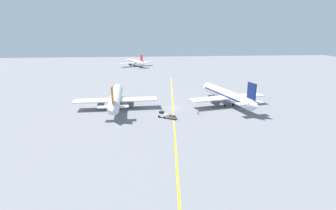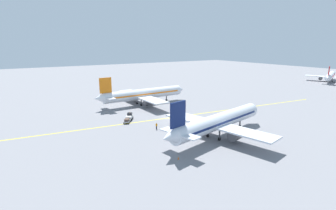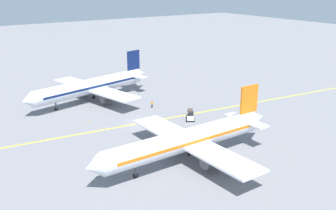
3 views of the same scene
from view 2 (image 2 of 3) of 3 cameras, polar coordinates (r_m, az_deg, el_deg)
name	(u,v)px [view 2 (image 2 of 3)]	position (r m, az deg, el deg)	size (l,w,h in m)	color
ground_plane	(168,118)	(76.75, 0.06, -2.85)	(400.00, 400.00, 0.00)	slate
apron_yellow_centreline	(168,118)	(76.75, 0.06, -2.84)	(0.40, 120.00, 0.01)	yellow
airplane_at_gate	(143,94)	(93.32, -5.50, 2.34)	(28.15, 35.48, 10.60)	silver
airplane_adjacent_stand	(218,122)	(61.41, 10.82, -3.63)	(28.45, 35.23, 10.60)	silver
airplane_distant_taxiing	(330,76)	(175.77, 31.82, 5.42)	(25.08, 30.56, 9.54)	silver
baggage_tug_white	(129,117)	(75.67, -8.38, -2.52)	(3.31, 2.98, 2.11)	white
baggage_cart_trailing	(127,120)	(72.63, -8.93, -3.33)	(2.93, 2.66, 1.24)	gray
ground_crew_worker	(156,126)	(66.67, -2.52, -4.56)	(0.30, 0.57, 1.68)	#23232D
traffic_cone_near_nose	(204,119)	(75.45, 7.94, -3.05)	(0.32, 0.32, 0.55)	orange
traffic_cone_mid_apron	(178,158)	(50.35, 2.27, -11.44)	(0.32, 0.32, 0.55)	orange
traffic_cone_by_wingtip	(125,121)	(73.94, -9.28, -3.44)	(0.32, 0.32, 0.55)	orange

